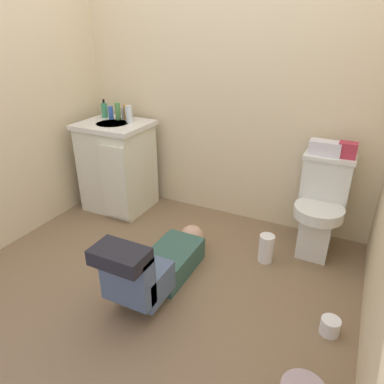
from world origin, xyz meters
TOP-DOWN VIEW (x-y plane):
  - ground_plane at (0.00, 0.00)m, footprint 3.08×2.98m
  - wall_back at (0.00, 1.03)m, footprint 2.74×0.08m
  - wall_left at (-1.33, 0.00)m, footprint 0.08×1.98m
  - toilet at (0.91, 0.74)m, footprint 0.36×0.46m
  - vanity_cabinet at (-0.89, 0.66)m, footprint 0.60×0.53m
  - faucet at (-0.89, 0.81)m, footprint 0.02×0.02m
  - person_plumber at (0.04, -0.18)m, footprint 0.39×1.06m
  - tissue_box at (0.87, 0.83)m, footprint 0.22×0.11m
  - toiletry_bag at (1.02, 0.83)m, footprint 0.12×0.09m
  - soap_dispenser at (-1.08, 0.79)m, footprint 0.06×0.06m
  - bottle_blue at (-0.98, 0.76)m, footprint 0.04×0.04m
  - bottle_green at (-0.92, 0.78)m, footprint 0.05×0.05m
  - bottle_amber at (-0.85, 0.81)m, footprint 0.05×0.05m
  - bottle_clear at (-0.78, 0.75)m, footprint 0.06×0.06m
  - paper_towel_roll at (0.61, 0.42)m, footprint 0.11×0.11m
  - toilet_paper_roll at (1.13, -0.10)m, footprint 0.11×0.11m

SIDE VIEW (x-z plane):
  - ground_plane at x=0.00m, z-range -0.04..0.00m
  - toilet_paper_roll at x=1.13m, z-range 0.00..0.10m
  - paper_towel_roll at x=0.61m, z-range 0.00..0.22m
  - person_plumber at x=0.04m, z-range -0.08..0.44m
  - toilet at x=0.91m, z-range -0.01..0.74m
  - vanity_cabinet at x=-0.89m, z-range 0.01..0.83m
  - tissue_box at x=0.87m, z-range 0.75..0.85m
  - toiletry_bag at x=1.02m, z-range 0.75..0.86m
  - faucet at x=-0.89m, z-range 0.82..0.92m
  - bottle_blue at x=-0.98m, z-range 0.82..0.94m
  - bottle_amber at x=-0.85m, z-range 0.82..0.95m
  - soap_dispenser at x=-1.08m, z-range 0.80..0.97m
  - bottle_clear at x=-0.78m, z-range 0.82..0.97m
  - bottle_green at x=-0.92m, z-range 0.82..0.97m
  - wall_back at x=0.00m, z-range 0.00..2.40m
  - wall_left at x=-1.33m, z-range 0.00..2.40m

